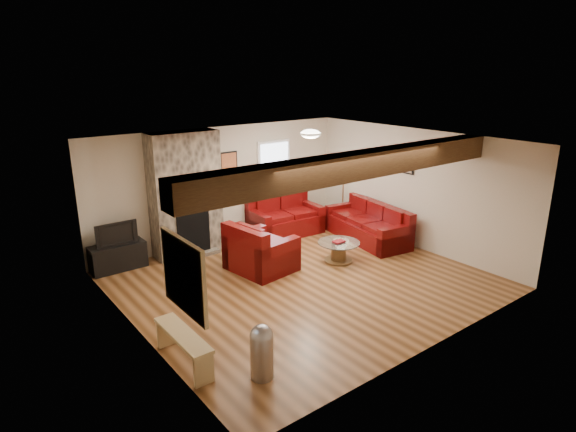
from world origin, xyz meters
The scene contains 18 objects.
room centered at (0.00, 0.00, 1.25)m, with size 8.00×8.00×8.00m.
oak_beam centered at (0.00, -1.25, 2.31)m, with size 6.00×0.36×0.38m, color #341C0F.
chimney_breast centered at (-1.00, 2.49, 1.22)m, with size 1.40×0.67×2.50m.
back_window centered at (1.35, 2.71, 1.55)m, with size 0.90×0.08×1.10m, color white, non-canonical shape.
hatch_window centered at (-2.96, -1.50, 1.45)m, with size 0.08×1.00×0.90m, color tan, non-canonical shape.
ceiling_dome centered at (0.90, 0.90, 2.44)m, with size 0.40×0.40×0.18m, color white, non-canonical shape.
artwork_back centered at (0.15, 2.71, 1.70)m, with size 0.42×0.06×0.52m, color black, non-canonical shape.
artwork_right centered at (2.96, 0.30, 1.75)m, with size 0.06×0.55×0.42m, color black, non-canonical shape.
sofa_three centered at (2.48, 0.79, 0.41)m, with size 2.10×0.88×0.81m, color #4B0905, non-canonical shape.
loveseat centered at (1.31, 2.23, 0.43)m, with size 1.62×0.93×0.86m, color #4B0905, non-canonical shape.
armchair_red centered at (-0.30, 0.87, 0.46)m, with size 1.14×0.99×0.92m, color #4B0905, non-canonical shape.
coffee_table centered at (1.13, 0.26, 0.20)m, with size 0.83×0.83×0.43m.
tv_cabinet centered at (-2.45, 2.53, 0.25)m, with size 1.01×0.41×0.51m, color black.
television centered at (-2.45, 2.53, 0.73)m, with size 0.77×0.10×0.44m, color black.
floor_lamp centered at (2.80, 1.91, 1.27)m, with size 0.38×0.38×1.49m.
pine_bench centered at (-2.83, -1.04, 0.22)m, with size 0.28×1.18×0.44m, color tan, non-canonical shape.
pedal_bin centered at (-2.19, -1.88, 0.36)m, with size 0.29×0.29×0.72m, color #9B9A9F, non-canonical shape.
coal_bucket centered at (-1.23, 1.92, 0.17)m, with size 0.35×0.35×0.33m, color gray, non-canonical shape.
Camera 1 is at (-5.06, -6.13, 3.69)m, focal length 30.00 mm.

